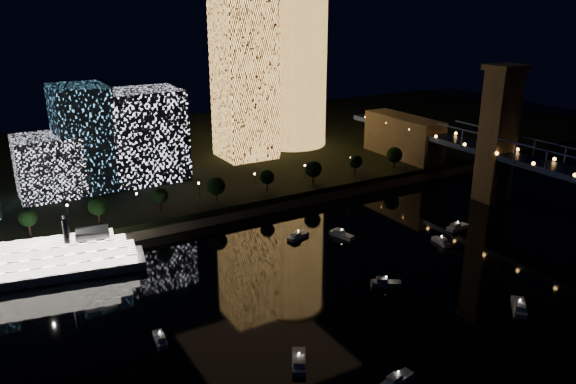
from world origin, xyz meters
name	(u,v)px	position (x,y,z in m)	size (l,w,h in m)	color
ground	(470,302)	(0.00, 0.00, 0.00)	(520.00, 520.00, 0.00)	black
far_bank	(214,151)	(0.00, 160.00, 2.50)	(420.00, 160.00, 5.00)	black
seawall	(299,200)	(0.00, 82.00, 1.50)	(420.00, 6.00, 3.00)	#6B5E4C
tower_cylindrical	(292,59)	(34.41, 144.74, 45.29)	(34.00, 34.00, 80.32)	#FFB151
tower_rectangular	(244,76)	(4.90, 135.39, 40.51)	(22.32, 22.32, 71.03)	#FFB151
midrise_blocks	(73,147)	(-69.33, 123.79, 21.31)	(89.24, 32.96, 37.68)	white
riverboat	(34,263)	(-91.54, 68.71, 4.33)	(57.20, 21.25, 16.90)	silver
motorboats	(410,287)	(-8.78, 12.16, 0.81)	(130.79, 82.54, 2.78)	silver
esplanade_trees	(216,186)	(-29.87, 88.00, 10.47)	(166.79, 6.93, 8.97)	black
street_lamps	(199,187)	(-34.00, 94.00, 9.02)	(132.70, 0.70, 5.65)	black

